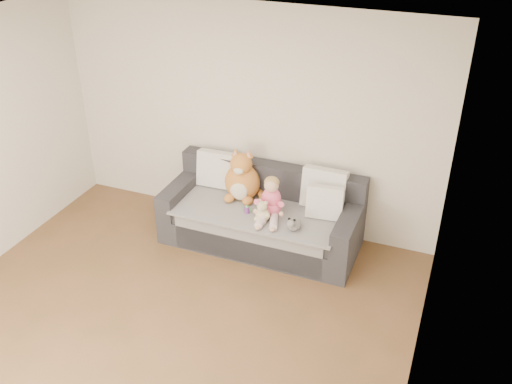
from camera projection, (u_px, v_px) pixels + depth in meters
room_shell at (153, 207)px, 4.76m from camera, size 5.00×5.00×5.00m
sofa at (262, 218)px, 6.47m from camera, size 2.20×0.94×0.85m
cushion_left at (217, 169)px, 6.69m from camera, size 0.47×0.22×0.44m
cushion_right_back at (324, 188)px, 6.27m from camera, size 0.50×0.23×0.47m
cushion_right_front at (325, 202)px, 6.10m from camera, size 0.41×0.22×0.37m
toddler at (271, 201)px, 6.10m from camera, size 0.33×0.48×0.47m
plush_cat at (242, 180)px, 6.44m from camera, size 0.50×0.45×0.63m
teddy_bear at (262, 213)px, 6.06m from camera, size 0.20×0.16×0.26m
plush_cow at (294, 224)px, 5.92m from camera, size 0.15×0.22×0.18m
sippy_cup at (247, 209)px, 6.22m from camera, size 0.09×0.06×0.10m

